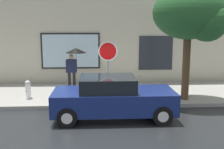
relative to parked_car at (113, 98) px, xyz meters
name	(u,v)px	position (x,y,z in m)	size (l,w,h in m)	color
ground_plane	(98,118)	(-0.49, 0.06, -0.72)	(60.00, 60.00, 0.00)	black
sidewalk	(98,94)	(-0.49, 3.06, -0.64)	(20.00, 4.00, 0.15)	gray
building_facade	(97,19)	(-0.50, 5.55, 2.76)	(20.00, 0.67, 7.00)	beige
parked_car	(113,98)	(0.00, 0.00, 0.00)	(4.15, 1.83, 1.46)	navy
fire_hydrant	(28,90)	(-3.41, 2.21, -0.19)	(0.30, 0.44, 0.77)	white
pedestrian_with_umbrella	(74,57)	(-1.57, 3.58, 0.99)	(0.97, 0.97, 1.98)	black
street_tree	(192,15)	(3.22, 1.66, 2.85)	(2.83, 2.41, 4.59)	#4C3823
stop_sign	(108,60)	(-0.10, 1.58, 1.13)	(0.76, 0.10, 2.41)	gray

